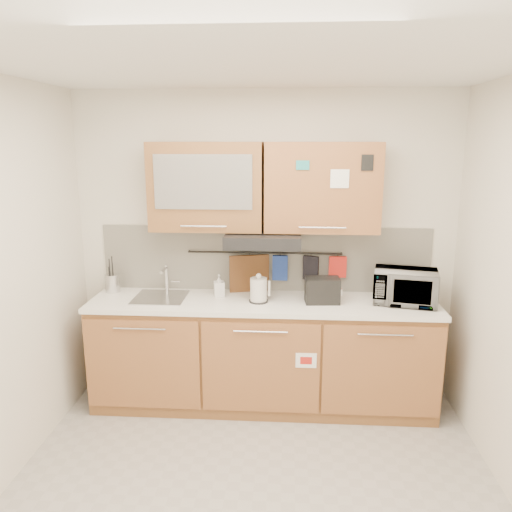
# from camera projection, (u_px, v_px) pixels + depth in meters

# --- Properties ---
(floor) EXTENTS (3.20, 3.20, 0.00)m
(floor) POSITION_uv_depth(u_px,v_px,m) (252.00, 501.00, 3.11)
(floor) COLOR #9E9993
(floor) RESTS_ON ground
(ceiling) EXTENTS (3.20, 3.20, 0.00)m
(ceiling) POSITION_uv_depth(u_px,v_px,m) (251.00, 58.00, 2.52)
(ceiling) COLOR white
(ceiling) RESTS_ON wall_back
(wall_back) EXTENTS (3.20, 0.00, 3.20)m
(wall_back) POSITION_uv_depth(u_px,v_px,m) (265.00, 247.00, 4.27)
(wall_back) COLOR silver
(wall_back) RESTS_ON ground
(base_cabinet) EXTENTS (2.80, 0.64, 0.88)m
(base_cabinet) POSITION_uv_depth(u_px,v_px,m) (263.00, 359.00, 4.18)
(base_cabinet) COLOR olive
(base_cabinet) RESTS_ON floor
(countertop) EXTENTS (2.82, 0.62, 0.04)m
(countertop) POSITION_uv_depth(u_px,v_px,m) (263.00, 303.00, 4.06)
(countertop) COLOR white
(countertop) RESTS_ON base_cabinet
(backsplash) EXTENTS (2.80, 0.02, 0.56)m
(backsplash) POSITION_uv_depth(u_px,v_px,m) (265.00, 259.00, 4.28)
(backsplash) COLOR silver
(backsplash) RESTS_ON countertop
(upper_cabinets) EXTENTS (1.82, 0.37, 0.70)m
(upper_cabinets) POSITION_uv_depth(u_px,v_px,m) (263.00, 187.00, 3.98)
(upper_cabinets) COLOR olive
(upper_cabinets) RESTS_ON wall_back
(range_hood) EXTENTS (0.60, 0.46, 0.10)m
(range_hood) POSITION_uv_depth(u_px,v_px,m) (263.00, 239.00, 4.00)
(range_hood) COLOR black
(range_hood) RESTS_ON upper_cabinets
(sink) EXTENTS (0.42, 0.40, 0.26)m
(sink) POSITION_uv_depth(u_px,v_px,m) (161.00, 297.00, 4.13)
(sink) COLOR silver
(sink) RESTS_ON countertop
(utensil_rail) EXTENTS (1.30, 0.02, 0.02)m
(utensil_rail) POSITION_uv_depth(u_px,v_px,m) (264.00, 253.00, 4.23)
(utensil_rail) COLOR black
(utensil_rail) RESTS_ON backsplash
(utensil_crock) EXTENTS (0.15, 0.15, 0.31)m
(utensil_crock) POSITION_uv_depth(u_px,v_px,m) (112.00, 283.00, 4.27)
(utensil_crock) COLOR silver
(utensil_crock) RESTS_ON countertop
(kettle) EXTENTS (0.18, 0.17, 0.24)m
(kettle) POSITION_uv_depth(u_px,v_px,m) (259.00, 291.00, 4.01)
(kettle) COLOR silver
(kettle) RESTS_ON countertop
(toaster) EXTENTS (0.28, 0.18, 0.21)m
(toaster) POSITION_uv_depth(u_px,v_px,m) (322.00, 290.00, 3.98)
(toaster) COLOR black
(toaster) RESTS_ON countertop
(microwave) EXTENTS (0.54, 0.42, 0.27)m
(microwave) POSITION_uv_depth(u_px,v_px,m) (405.00, 287.00, 3.97)
(microwave) COLOR #999999
(microwave) RESTS_ON countertop
(soap_bottle) EXTENTS (0.10, 0.10, 0.19)m
(soap_bottle) POSITION_uv_depth(u_px,v_px,m) (219.00, 285.00, 4.15)
(soap_bottle) COLOR #999999
(soap_bottle) RESTS_ON countertop
(cutting_board) EXTENTS (0.34, 0.11, 0.42)m
(cutting_board) POSITION_uv_depth(u_px,v_px,m) (249.00, 279.00, 4.28)
(cutting_board) COLOR brown
(cutting_board) RESTS_ON utensil_rail
(oven_mitt) EXTENTS (0.13, 0.04, 0.21)m
(oven_mitt) POSITION_uv_depth(u_px,v_px,m) (280.00, 268.00, 4.24)
(oven_mitt) COLOR navy
(oven_mitt) RESTS_ON utensil_rail
(dark_pouch) EXTENTS (0.14, 0.08, 0.20)m
(dark_pouch) POSITION_uv_depth(u_px,v_px,m) (311.00, 268.00, 4.22)
(dark_pouch) COLOR black
(dark_pouch) RESTS_ON utensil_rail
(pot_holder) EXTENTS (0.15, 0.03, 0.18)m
(pot_holder) POSITION_uv_depth(u_px,v_px,m) (338.00, 267.00, 4.20)
(pot_holder) COLOR red
(pot_holder) RESTS_ON utensil_rail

